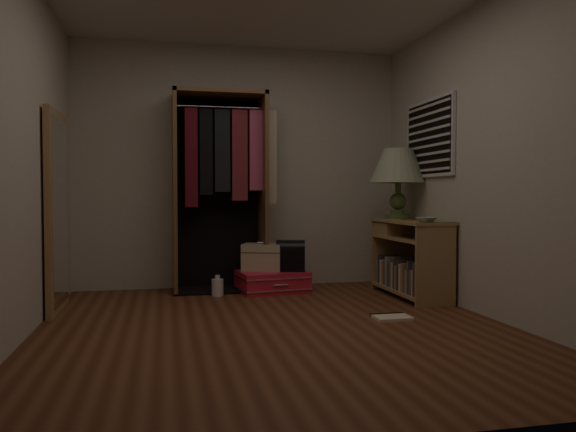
# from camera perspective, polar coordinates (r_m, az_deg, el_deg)

# --- Properties ---
(ground) EXTENTS (4.00, 4.00, 0.00)m
(ground) POSITION_cam_1_polar(r_m,az_deg,el_deg) (4.27, -1.21, -11.26)
(ground) COLOR #572D19
(ground) RESTS_ON ground
(room_walls) EXTENTS (3.52, 4.02, 2.60)m
(room_walls) POSITION_cam_1_polar(r_m,az_deg,el_deg) (4.25, -0.33, 9.04)
(room_walls) COLOR beige
(room_walls) RESTS_ON ground
(console_bookshelf) EXTENTS (0.42, 1.12, 0.75)m
(console_bookshelf) POSITION_cam_1_polar(r_m,az_deg,el_deg) (5.66, 12.13, -3.99)
(console_bookshelf) COLOR #9E7A4C
(console_bookshelf) RESTS_ON ground
(open_wardrobe) EXTENTS (1.06, 0.50, 2.05)m
(open_wardrobe) POSITION_cam_1_polar(r_m,az_deg,el_deg) (5.88, -6.57, 4.29)
(open_wardrobe) COLOR brown
(open_wardrobe) RESTS_ON ground
(floor_mirror) EXTENTS (0.06, 0.80, 1.70)m
(floor_mirror) POSITION_cam_1_polar(r_m,az_deg,el_deg) (5.16, -22.41, 0.41)
(floor_mirror) COLOR #A67D50
(floor_mirror) RESTS_ON ground
(pink_suitcase) EXTENTS (0.76, 0.60, 0.21)m
(pink_suitcase) POSITION_cam_1_polar(r_m,az_deg,el_deg) (5.80, -1.60, -6.66)
(pink_suitcase) COLOR red
(pink_suitcase) RESTS_ON ground
(train_case) EXTENTS (0.48, 0.41, 0.30)m
(train_case) POSITION_cam_1_polar(r_m,az_deg,el_deg) (5.83, -2.59, -4.17)
(train_case) COLOR tan
(train_case) RESTS_ON pink_suitcase
(black_bag) EXTENTS (0.33, 0.26, 0.32)m
(black_bag) POSITION_cam_1_polar(r_m,az_deg,el_deg) (5.77, 0.27, -3.99)
(black_bag) COLOR black
(black_bag) RESTS_ON pink_suitcase
(table_lamp) EXTENTS (0.73, 0.73, 0.72)m
(table_lamp) POSITION_cam_1_polar(r_m,az_deg,el_deg) (5.89, 11.12, 4.86)
(table_lamp) COLOR #44582A
(table_lamp) RESTS_ON console_bookshelf
(brass_tray) EXTENTS (0.29, 0.29, 0.01)m
(brass_tray) POSITION_cam_1_polar(r_m,az_deg,el_deg) (5.56, 12.58, -0.35)
(brass_tray) COLOR #A1833E
(brass_tray) RESTS_ON console_bookshelf
(ceramic_bowl) EXTENTS (0.22, 0.22, 0.04)m
(ceramic_bowl) POSITION_cam_1_polar(r_m,az_deg,el_deg) (5.19, 13.87, -0.36)
(ceramic_bowl) COLOR #A4C5A7
(ceramic_bowl) RESTS_ON console_bookshelf
(white_jug) EXTENTS (0.12, 0.12, 0.20)m
(white_jug) POSITION_cam_1_polar(r_m,az_deg,el_deg) (5.61, -7.17, -7.17)
(white_jug) COLOR silver
(white_jug) RESTS_ON ground
(floor_book) EXTENTS (0.29, 0.23, 0.03)m
(floor_book) POSITION_cam_1_polar(r_m,az_deg,el_deg) (4.65, 10.41, -10.05)
(floor_book) COLOR #F2E5CB
(floor_book) RESTS_ON ground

